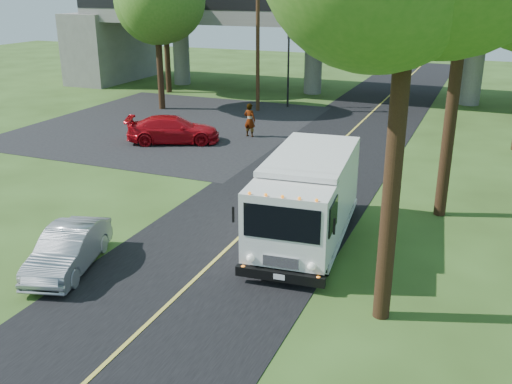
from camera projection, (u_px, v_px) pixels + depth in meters
The scene contains 11 objects.
ground at pixel (181, 293), 16.27m from camera, with size 120.00×120.00×0.00m, color #2F4719.
road at pixel (294, 185), 24.94m from camera, with size 7.00×90.00×0.02m, color black.
parking_lot at pixel (170, 125), 35.85m from camera, with size 16.00×18.00×0.01m, color black.
lane_line at pixel (294, 185), 24.94m from camera, with size 0.12×90.00×0.01m, color gold.
overpass at pixel (391, 38), 42.48m from camera, with size 54.00×10.00×7.30m.
traffic_signal at pixel (288, 62), 39.90m from camera, with size 0.18×0.22×5.20m.
utility_pole at pixel (258, 43), 38.22m from camera, with size 1.60×0.26×9.00m.
step_van at pixel (307, 197), 19.04m from camera, with size 3.25×7.28×2.97m.
red_sedan at pixel (173, 130), 31.55m from camera, with size 2.07×5.08×1.47m, color #B20A13.
silver_sedan at pixel (68, 249), 17.45m from camera, with size 1.39×3.98×1.31m, color gray.
pedestrian at pixel (250, 120), 32.66m from camera, with size 0.71×0.47×1.96m, color gray.
Camera 1 is at (7.46, -12.39, 8.28)m, focal length 40.00 mm.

